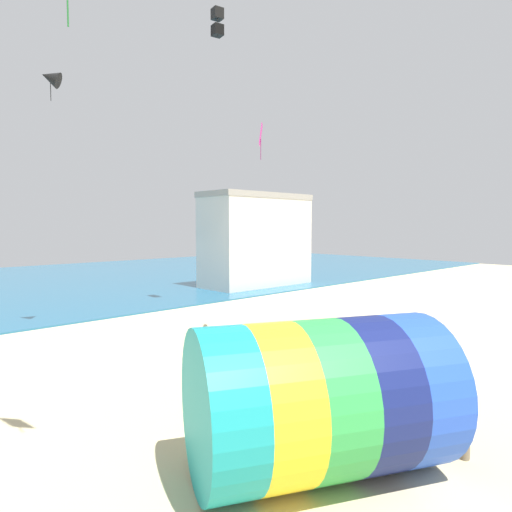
{
  "coord_description": "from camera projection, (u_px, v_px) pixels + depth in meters",
  "views": [
    {
      "loc": [
        -9.25,
        -5.87,
        5.56
      ],
      "look_at": [
        -1.45,
        2.33,
        4.8
      ],
      "focal_mm": 32.0,
      "sensor_mm": 36.0,
      "label": 1
    }
  ],
  "objects": [
    {
      "name": "kite_handler",
      "position": [
        465.0,
        424.0,
        10.81
      ],
      "size": [
        0.42,
        0.36,
        1.69
      ],
      "color": "#726651",
      "rests_on": "ground"
    },
    {
      "name": "giant_inflatable_tube",
      "position": [
        319.0,
        398.0,
        10.11
      ],
      "size": [
        6.49,
        5.54,
        3.47
      ],
      "color": "teal",
      "rests_on": "ground"
    },
    {
      "name": "kite_black_box",
      "position": [
        217.0,
        22.0,
        27.5
      ],
      "size": [
        0.7,
        0.7,
        1.73
      ],
      "color": "black"
    },
    {
      "name": "kite_black_delta",
      "position": [
        50.0,
        78.0,
        21.58
      ],
      "size": [
        1.29,
        1.24,
        1.59
      ],
      "color": "black"
    },
    {
      "name": "promenade_building",
      "position": [
        256.0,
        240.0,
        41.53
      ],
      "size": [
        10.45,
        4.56,
        8.46
      ],
      "color": "silver",
      "rests_on": "ground"
    },
    {
      "name": "kite_magenta_diamond",
      "position": [
        261.0,
        135.0,
        21.01
      ],
      "size": [
        0.59,
        0.57,
        1.63
      ],
      "color": "#D1339E"
    },
    {
      "name": "ground_plane",
      "position": [
        366.0,
        457.0,
        10.97
      ],
      "size": [
        120.0,
        120.0,
        0.0
      ],
      "primitive_type": "plane",
      "color": "#CCBA8C"
    }
  ]
}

